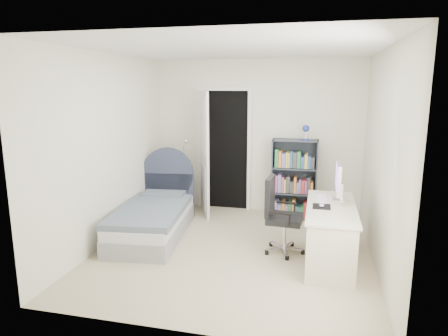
% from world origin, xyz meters
% --- Properties ---
extents(room_shell, '(3.50, 3.70, 2.60)m').
position_xyz_m(room_shell, '(0.00, 0.00, 1.25)').
color(room_shell, tan).
rests_on(room_shell, ground).
extents(door, '(0.92, 0.77, 2.06)m').
position_xyz_m(door, '(-0.71, 1.53, 1.03)').
color(door, black).
rests_on(door, ground).
extents(bed, '(1.06, 1.91, 1.12)m').
position_xyz_m(bed, '(-1.23, 0.31, 0.25)').
color(bed, gray).
rests_on(bed, ground).
extents(nightstand, '(0.42, 0.42, 0.61)m').
position_xyz_m(nightstand, '(-1.33, 1.59, 0.40)').
color(nightstand, tan).
rests_on(nightstand, ground).
extents(floor_lamp, '(0.18, 0.18, 1.25)m').
position_xyz_m(floor_lamp, '(-1.09, 1.30, 0.51)').
color(floor_lamp, silver).
rests_on(floor_lamp, ground).
extents(bookcase, '(0.70, 0.30, 1.49)m').
position_xyz_m(bookcase, '(0.64, 1.53, 0.58)').
color(bookcase, '#353D49').
rests_on(bookcase, ground).
extents(desk, '(0.57, 1.41, 1.16)m').
position_xyz_m(desk, '(1.18, -0.03, 0.38)').
color(desk, beige).
rests_on(desk, ground).
extents(office_chair, '(0.50, 0.51, 0.97)m').
position_xyz_m(office_chair, '(0.55, 0.10, 0.53)').
color(office_chair, silver).
rests_on(office_chair, ground).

